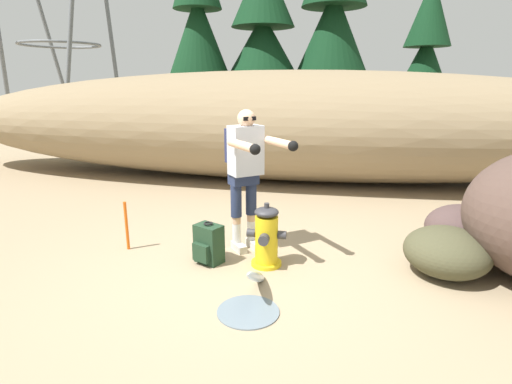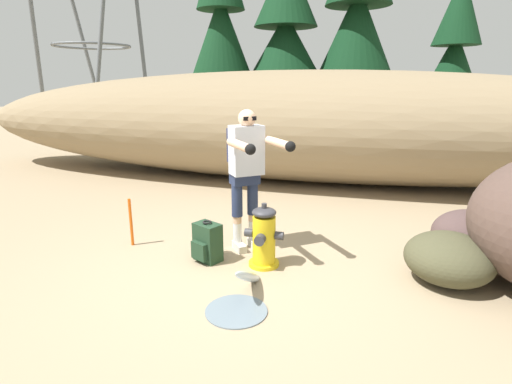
{
  "view_description": "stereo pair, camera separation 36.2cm",
  "coord_description": "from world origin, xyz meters",
  "px_view_note": "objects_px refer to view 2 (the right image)",
  "views": [
    {
      "loc": [
        0.87,
        -3.86,
        1.96
      ],
      "look_at": [
        0.03,
        0.48,
        0.75
      ],
      "focal_mm": 28.16,
      "sensor_mm": 36.0,
      "label": 1
    },
    {
      "loc": [
        1.22,
        -3.78,
        1.96
      ],
      "look_at": [
        0.03,
        0.48,
        0.75
      ],
      "focal_mm": 28.16,
      "sensor_mm": 36.0,
      "label": 2
    }
  ],
  "objects_px": {
    "boulder_mid": "(449,258)",
    "spare_backpack": "(207,243)",
    "utility_worker": "(247,163)",
    "boulder_small": "(472,235)",
    "fire_hydrant": "(264,238)",
    "survey_stake": "(131,222)"
  },
  "relations": [
    {
      "from": "utility_worker",
      "to": "boulder_small",
      "type": "xyz_separation_m",
      "value": [
        2.55,
        0.45,
        -0.78
      ]
    },
    {
      "from": "boulder_mid",
      "to": "spare_backpack",
      "type": "bearing_deg",
      "value": -175.81
    },
    {
      "from": "fire_hydrant",
      "to": "spare_backpack",
      "type": "xyz_separation_m",
      "value": [
        -0.65,
        -0.05,
        -0.11
      ]
    },
    {
      "from": "boulder_mid",
      "to": "survey_stake",
      "type": "xyz_separation_m",
      "value": [
        -3.61,
        -0.02,
        0.05
      ]
    },
    {
      "from": "fire_hydrant",
      "to": "boulder_small",
      "type": "distance_m",
      "value": 2.39
    },
    {
      "from": "utility_worker",
      "to": "spare_backpack",
      "type": "xyz_separation_m",
      "value": [
        -0.34,
        -0.43,
        -0.84
      ]
    },
    {
      "from": "fire_hydrant",
      "to": "boulder_small",
      "type": "xyz_separation_m",
      "value": [
        2.24,
        0.84,
        -0.05
      ]
    },
    {
      "from": "spare_backpack",
      "to": "utility_worker",
      "type": "bearing_deg",
      "value": 168.32
    },
    {
      "from": "spare_backpack",
      "to": "boulder_small",
      "type": "xyz_separation_m",
      "value": [
        2.88,
        0.88,
        0.06
      ]
    },
    {
      "from": "boulder_small",
      "to": "utility_worker",
      "type": "bearing_deg",
      "value": -170.01
    },
    {
      "from": "utility_worker",
      "to": "spare_backpack",
      "type": "bearing_deg",
      "value": -76.81
    },
    {
      "from": "spare_backpack",
      "to": "boulder_mid",
      "type": "bearing_deg",
      "value": 120.24
    },
    {
      "from": "fire_hydrant",
      "to": "survey_stake",
      "type": "height_order",
      "value": "fire_hydrant"
    },
    {
      "from": "spare_backpack",
      "to": "boulder_small",
      "type": "distance_m",
      "value": 3.02
    },
    {
      "from": "utility_worker",
      "to": "fire_hydrant",
      "type": "bearing_deg",
      "value": -0.3
    },
    {
      "from": "fire_hydrant",
      "to": "boulder_mid",
      "type": "bearing_deg",
      "value": 4.17
    },
    {
      "from": "utility_worker",
      "to": "boulder_small",
      "type": "bearing_deg",
      "value": 60.91
    },
    {
      "from": "spare_backpack",
      "to": "boulder_mid",
      "type": "xyz_separation_m",
      "value": [
        2.53,
        0.19,
        0.04
      ]
    },
    {
      "from": "utility_worker",
      "to": "boulder_mid",
      "type": "height_order",
      "value": "utility_worker"
    },
    {
      "from": "utility_worker",
      "to": "spare_backpack",
      "type": "height_order",
      "value": "utility_worker"
    },
    {
      "from": "boulder_mid",
      "to": "survey_stake",
      "type": "relative_size",
      "value": 1.45
    },
    {
      "from": "fire_hydrant",
      "to": "survey_stake",
      "type": "xyz_separation_m",
      "value": [
        -1.72,
        0.12,
        -0.03
      ]
    }
  ]
}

